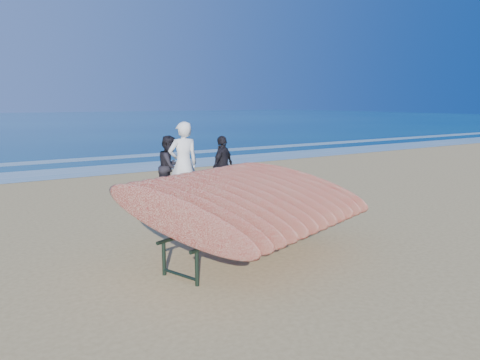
# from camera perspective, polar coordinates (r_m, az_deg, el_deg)

# --- Properties ---
(ground) EXTENTS (120.00, 120.00, 0.00)m
(ground) POSITION_cam_1_polar(r_m,az_deg,el_deg) (8.71, 2.89, -6.92)
(ground) COLOR tan
(ground) RESTS_ON ground
(foam_near) EXTENTS (160.00, 160.00, 0.00)m
(foam_near) POSITION_cam_1_polar(r_m,az_deg,el_deg) (17.63, -16.49, 1.18)
(foam_near) COLOR white
(foam_near) RESTS_ON ground
(foam_far) EXTENTS (160.00, 160.00, 0.00)m
(foam_far) POSITION_cam_1_polar(r_m,az_deg,el_deg) (20.99, -19.24, 2.33)
(foam_far) COLOR white
(foam_far) RESTS_ON ground
(surfboard_rack) EXTENTS (3.96, 3.84, 1.43)m
(surfboard_rack) POSITION_cam_1_polar(r_m,az_deg,el_deg) (7.55, 0.61, -2.50)
(surfboard_rack) COLOR black
(surfboard_rack) RESTS_ON ground
(person_white) EXTENTS (0.78, 0.56, 2.00)m
(person_white) POSITION_cam_1_polar(r_m,az_deg,el_deg) (11.19, -6.92, 1.97)
(person_white) COLOR silver
(person_white) RESTS_ON ground
(person_dark_a) EXTENTS (0.98, 0.98, 1.60)m
(person_dark_a) POSITION_cam_1_polar(r_m,az_deg,el_deg) (12.19, -8.54, 1.62)
(person_dark_a) COLOR black
(person_dark_a) RESTS_ON ground
(person_dark_b) EXTENTS (0.99, 0.80, 1.58)m
(person_dark_b) POSITION_cam_1_polar(r_m,az_deg,el_deg) (12.38, -2.12, 1.78)
(person_dark_b) COLOR black
(person_dark_b) RESTS_ON ground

